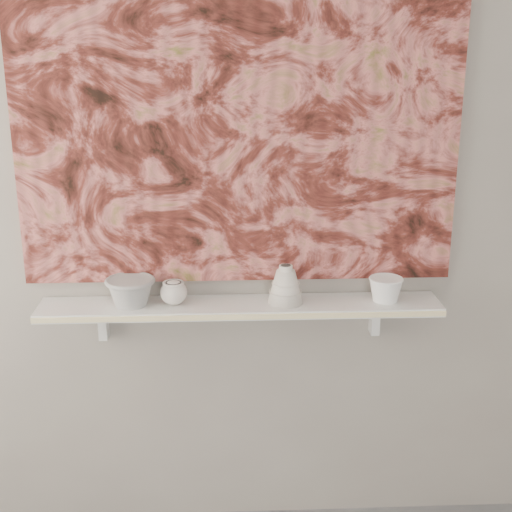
{
  "coord_description": "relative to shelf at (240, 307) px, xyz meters",
  "views": [
    {
      "loc": [
        -0.05,
        -0.81,
        1.83
      ],
      "look_at": [
        0.05,
        1.49,
        1.11
      ],
      "focal_mm": 50.0,
      "sensor_mm": 36.0,
      "label": 1
    }
  ],
  "objects": [
    {
      "name": "wall_back",
      "position": [
        0.0,
        0.09,
        0.44
      ],
      "size": [
        3.6,
        0.0,
        3.6
      ],
      "primitive_type": "plane",
      "rotation": [
        1.57,
        0.0,
        0.0
      ],
      "color": "gray",
      "rests_on": "floor"
    },
    {
      "name": "painting",
      "position": [
        0.0,
        0.08,
        0.62
      ],
      "size": [
        1.5,
        0.02,
        1.1
      ],
      "primitive_type": "cube",
      "color": "maroon",
      "rests_on": "wall_back"
    },
    {
      "name": "bracket_right",
      "position": [
        0.49,
        0.06,
        -0.07
      ],
      "size": [
        0.03,
        0.06,
        0.12
      ],
      "primitive_type": "cube",
      "color": "silver",
      "rests_on": "wall_back"
    },
    {
      "name": "house_motif",
      "position": [
        0.45,
        0.07,
        0.32
      ],
      "size": [
        0.09,
        0.0,
        0.08
      ],
      "primitive_type": "cube",
      "color": "black",
      "rests_on": "painting"
    },
    {
      "name": "cup_cream",
      "position": [
        -0.23,
        0.0,
        0.06
      ],
      "size": [
        0.1,
        0.1,
        0.09
      ],
      "primitive_type": null,
      "rotation": [
        0.0,
        0.0,
        0.04
      ],
      "color": "silver",
      "rests_on": "shelf"
    },
    {
      "name": "shelf",
      "position": [
        0.0,
        0.0,
        0.0
      ],
      "size": [
        1.4,
        0.18,
        0.03
      ],
      "primitive_type": "cube",
      "color": "silver",
      "rests_on": "wall_back"
    },
    {
      "name": "bracket_left",
      "position": [
        -0.49,
        0.06,
        -0.07
      ],
      "size": [
        0.03,
        0.06,
        0.12
      ],
      "primitive_type": "cube",
      "color": "silver",
      "rests_on": "wall_back"
    },
    {
      "name": "bell_vessel",
      "position": [
        0.16,
        0.0,
        0.08
      ],
      "size": [
        0.16,
        0.16,
        0.14
      ],
      "primitive_type": null,
      "rotation": [
        0.0,
        0.0,
        -0.33
      ],
      "color": "beige",
      "rests_on": "shelf"
    },
    {
      "name": "shelf_stripe",
      "position": [
        0.0,
        -0.09,
        0.0
      ],
      "size": [
        1.4,
        0.01,
        0.02
      ],
      "primitive_type": "cube",
      "color": "beige",
      "rests_on": "shelf"
    },
    {
      "name": "bowl_grey",
      "position": [
        -0.38,
        0.0,
        0.06
      ],
      "size": [
        0.19,
        0.19,
        0.1
      ],
      "primitive_type": null,
      "rotation": [
        0.0,
        0.0,
        0.08
      ],
      "color": "#999996",
      "rests_on": "shelf"
    },
    {
      "name": "bowl_white",
      "position": [
        0.51,
        0.0,
        0.06
      ],
      "size": [
        0.13,
        0.13,
        0.09
      ],
      "primitive_type": null,
      "rotation": [
        0.0,
        0.0,
        -0.05
      ],
      "color": "white",
      "rests_on": "shelf"
    }
  ]
}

